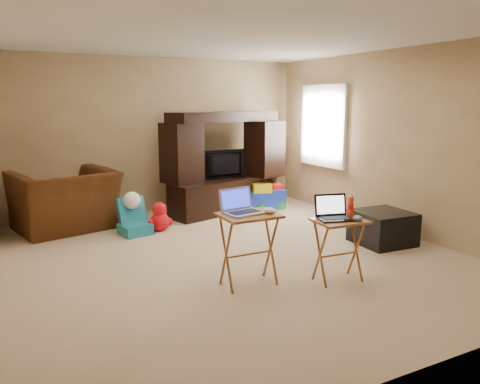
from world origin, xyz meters
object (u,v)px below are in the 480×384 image
laptop_left (245,202)px  water_bottle (351,207)px  child_rocker (135,216)px  plush_toy (160,217)px  entertainment_center (225,163)px  laptop_right (336,208)px  tray_table_right (339,250)px  push_toy (266,195)px  mouse_left (270,210)px  television (226,165)px  recliner (65,201)px  tray_table_left (249,250)px  ottoman (383,228)px  mouse_right (358,218)px

laptop_left → water_bottle: laptop_left is taller
child_rocker → plush_toy: size_ratio=1.22×
water_bottle → entertainment_center: bearing=88.0°
laptop_left → laptop_right: bearing=-30.8°
tray_table_right → push_toy: bearing=76.8°
entertainment_center → child_rocker: entertainment_center is taller
mouse_left → television: bearing=72.0°
television → recliner: television is taller
television → child_rocker: size_ratio=1.63×
push_toy → water_bottle: bearing=-91.9°
plush_toy → tray_table_left: bearing=-85.7°
child_rocker → entertainment_center: bearing=11.4°
push_toy → television: bearing=-175.5°
laptop_right → mouse_left: (-0.62, 0.23, -0.01)m
plush_toy → television: bearing=24.7°
television → recliner: 2.52m
ottoman → water_bottle: 1.41m
mouse_left → laptop_left: bearing=155.6°
push_toy → ottoman: size_ratio=0.95×
tray_table_right → mouse_right: bearing=-38.0°
mouse_right → water_bottle: (0.07, 0.20, 0.07)m
plush_toy → ottoman: size_ratio=0.64×
push_toy → laptop_left: 3.43m
entertainment_center → water_bottle: size_ratio=10.18×
ottoman → laptop_left: 2.33m
television → laptop_right: 3.25m
recliner → mouse_left: bearing=102.8°
entertainment_center → laptop_right: 3.29m
plush_toy → push_toy: bearing=14.1°
recliner → mouse_right: size_ratio=10.03×
mouse_left → entertainment_center: bearing=72.2°
entertainment_center → laptop_right: entertainment_center is taller
plush_toy → tray_table_right: 2.83m
television → ottoman: 2.76m
mouse_left → water_bottle: (0.86, -0.17, -0.02)m
television → ottoman: size_ratio=1.28×
plush_toy → laptop_right: bearing=-69.3°
child_rocker → mouse_right: size_ratio=3.94×
recliner → tray_table_right: size_ratio=2.04×
recliner → entertainment_center: bearing=165.9°
entertainment_center → ottoman: (1.01, -2.55, -0.61)m
push_toy → recliner: bearing=-170.1°
plush_toy → water_bottle: 2.88m
entertainment_center → tray_table_right: 3.35m
tray_table_right → water_bottle: bearing=26.5°
mouse_right → entertainment_center: bearing=87.0°
tray_table_left → television: bearing=69.4°
ottoman → tray_table_right: (-1.33, -0.75, 0.11)m
entertainment_center → mouse_right: 3.42m
mouse_left → mouse_right: (0.79, -0.37, -0.09)m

